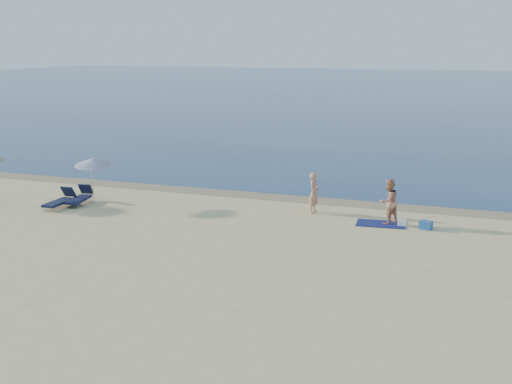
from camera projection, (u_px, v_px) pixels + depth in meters
sea at (427, 89)px, 104.68m from camera, size 240.00×160.00×0.01m
wet_sand_strip at (285, 198)px, 30.58m from camera, size 240.00×1.60×0.00m
person_left at (314, 193)px, 27.69m from camera, size 0.49×0.69×1.77m
person_right at (388, 201)px, 25.95m from camera, size 1.11×1.15×1.87m
beach_towel at (381, 224)px, 26.08m from camera, size 2.06×1.26×0.03m
white_bag at (402, 222)px, 25.81m from camera, size 0.35×0.31×0.29m
blue_cooler at (426, 225)px, 25.37m from camera, size 0.54×0.45×0.33m
umbrella_near at (94, 161)px, 28.87m from camera, size 2.08×2.10×2.31m
lounger_left at (80, 198)px, 29.33m from camera, size 0.90×1.92×0.81m
lounger_right at (60, 201)px, 28.77m from camera, size 0.65×1.87×0.82m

